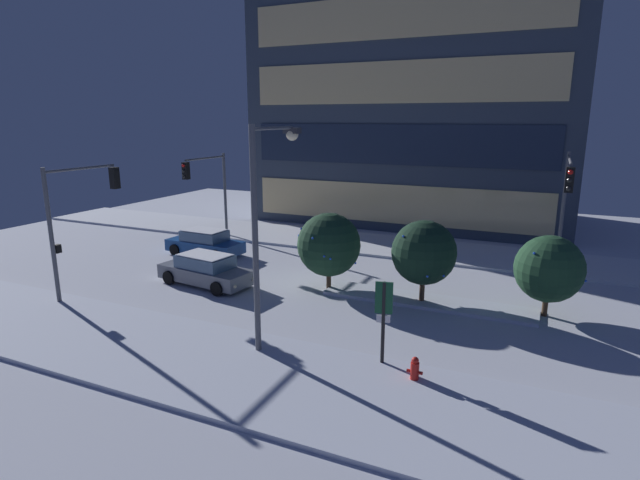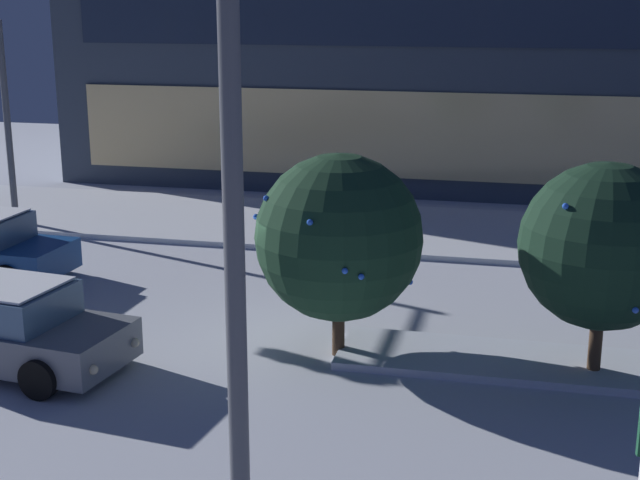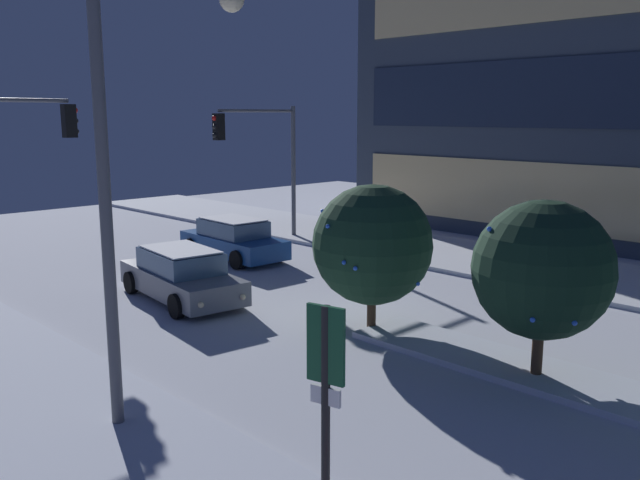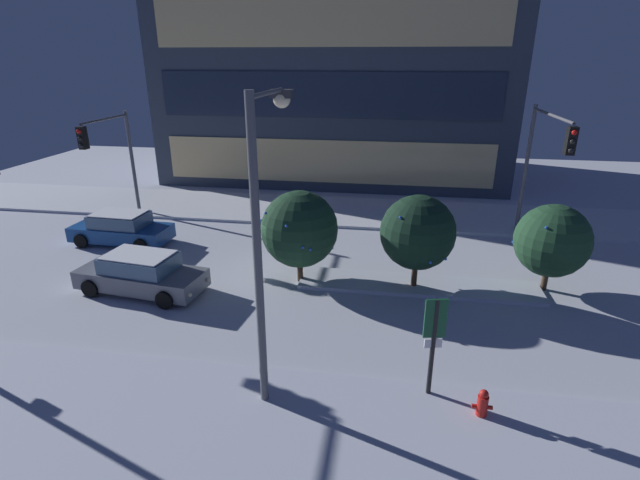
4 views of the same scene
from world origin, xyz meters
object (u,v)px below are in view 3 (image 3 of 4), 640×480
decorated_tree_median (542,270)px  decorated_tree_right_of_median (372,245)px  car_far (233,240)px  parking_info_sign (326,382)px  traffic_light_corner_near_left (0,158)px  car_near (181,275)px  street_lamp_arched (146,132)px  traffic_light_corner_far_left (262,148)px

decorated_tree_median → decorated_tree_right_of_median: 4.35m
car_far → decorated_tree_right_of_median: decorated_tree_right_of_median is taller
car_far → parking_info_sign: bearing=149.6°
car_far → decorated_tree_median: decorated_tree_median is taller
parking_info_sign → car_far: bearing=43.9°
traffic_light_corner_near_left → decorated_tree_median: 15.02m
car_near → parking_info_sign: size_ratio=1.74×
street_lamp_arched → parking_info_sign: bearing=-87.9°
car_near → decorated_tree_median: 10.24m
street_lamp_arched → parking_info_sign: street_lamp_arched is taller
car_far → decorated_tree_right_of_median: 9.50m
car_near → decorated_tree_right_of_median: decorated_tree_right_of_median is taller
car_near → traffic_light_corner_near_left: (-4.08, -3.24, 3.27)m
street_lamp_arched → decorated_tree_median: (3.86, 6.21, -2.69)m
traffic_light_corner_near_left → traffic_light_corner_far_left: (-0.89, 10.37, -0.09)m
car_near → car_far: (-3.39, 4.41, -0.00)m
car_near → street_lamp_arched: bearing=-28.6°
decorated_tree_right_of_median → decorated_tree_median: bearing=0.2°
traffic_light_corner_near_left → parking_info_sign: size_ratio=2.05×
car_near → car_far: 5.56m
car_far → parking_info_sign: (13.56, -8.76, 1.10)m
traffic_light_corner_near_left → parking_info_sign: traffic_light_corner_near_left is taller
traffic_light_corner_far_left → street_lamp_arched: bearing=43.8°
traffic_light_corner_near_left → decorated_tree_right_of_median: bearing=-62.6°
traffic_light_corner_far_left → parking_info_sign: size_ratio=1.96×
car_far → parking_info_sign: 16.18m
parking_info_sign → decorated_tree_right_of_median: size_ratio=0.79×
traffic_light_corner_far_left → decorated_tree_right_of_median: size_ratio=1.54×
street_lamp_arched → decorated_tree_median: 7.79m
traffic_light_corner_far_left → decorated_tree_right_of_median: traffic_light_corner_far_left is taller
parking_info_sign → traffic_light_corner_far_left: bearing=39.6°
decorated_tree_median → car_far: bearing=168.9°
car_far → traffic_light_corner_near_left: traffic_light_corner_near_left is taller
car_far → street_lamp_arched: street_lamp_arched is taller
car_far → decorated_tree_median: (13.36, -2.62, 1.54)m
street_lamp_arched → decorated_tree_right_of_median: street_lamp_arched is taller
decorated_tree_right_of_median → traffic_light_corner_near_left: bearing=-152.6°
car_near → parking_info_sign: 11.12m
parking_info_sign → traffic_light_corner_near_left: bearing=72.3°
street_lamp_arched → parking_info_sign: 5.13m
car_far → car_near: bearing=130.0°
car_far → traffic_light_corner_far_left: (-1.57, 2.71, 3.18)m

